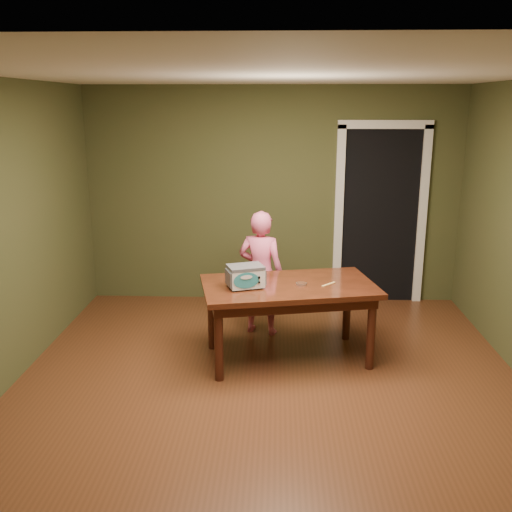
{
  "coord_description": "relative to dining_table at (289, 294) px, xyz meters",
  "views": [
    {
      "loc": [
        0.06,
        -4.35,
        2.39
      ],
      "look_at": [
        -0.15,
        1.0,
        0.95
      ],
      "focal_mm": 40.0,
      "sensor_mm": 36.0,
      "label": 1
    }
  ],
  "objects": [
    {
      "name": "doorway",
      "position": [
        1.13,
        2.03,
        0.41
      ],
      "size": [
        1.1,
        0.66,
        2.25
      ],
      "color": "black",
      "rests_on": "ground"
    },
    {
      "name": "spatula",
      "position": [
        0.37,
        -0.01,
        0.1
      ],
      "size": [
        0.14,
        0.15,
        0.01
      ],
      "primitive_type": "cube",
      "rotation": [
        0.0,
        0.0,
        0.81
      ],
      "color": "#DFB061",
      "rests_on": "dining_table"
    },
    {
      "name": "toy_oven",
      "position": [
        -0.4,
        -0.12,
        0.21
      ],
      "size": [
        0.39,
        0.32,
        0.21
      ],
      "rotation": [
        0.0,
        0.0,
        0.35
      ],
      "color": "#4C4F54",
      "rests_on": "dining_table"
    },
    {
      "name": "room_shell",
      "position": [
        -0.17,
        -0.75,
        1.06
      ],
      "size": [
        4.52,
        5.02,
        2.61
      ],
      "color": "#424324",
      "rests_on": "ground"
    },
    {
      "name": "floor",
      "position": [
        -0.17,
        -0.75,
        -0.65
      ],
      "size": [
        5.0,
        5.0,
        0.0
      ],
      "primitive_type": "plane",
      "color": "#582E19",
      "rests_on": "ground"
    },
    {
      "name": "dining_table",
      "position": [
        0.0,
        0.0,
        0.0
      ],
      "size": [
        1.75,
        1.2,
        0.75
      ],
      "rotation": [
        0.0,
        0.0,
        0.2
      ],
      "color": "#34170B",
      "rests_on": "floor"
    },
    {
      "name": "child",
      "position": [
        -0.28,
        0.64,
        0.01
      ],
      "size": [
        0.55,
        0.44,
        1.33
      ],
      "primitive_type": "imported",
      "rotation": [
        0.0,
        0.0,
        2.86
      ],
      "color": "#EE628B",
      "rests_on": "floor"
    },
    {
      "name": "baking_pan",
      "position": [
        0.12,
        -0.03,
        0.11
      ],
      "size": [
        0.1,
        0.1,
        0.02
      ],
      "color": "silver",
      "rests_on": "dining_table"
    }
  ]
}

